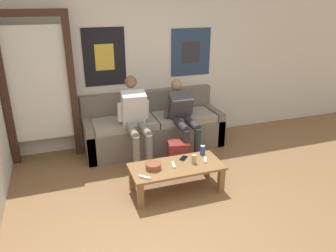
# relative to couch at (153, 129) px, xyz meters

# --- Properties ---
(ground_plane) EXTENTS (18.00, 18.00, 0.00)m
(ground_plane) POSITION_rel_couch_xyz_m (-0.27, -2.10, -0.31)
(ground_plane) COLOR brown
(wall_back) EXTENTS (10.00, 0.07, 2.55)m
(wall_back) POSITION_rel_couch_xyz_m (-0.27, 0.37, 0.97)
(wall_back) COLOR silver
(wall_back) RESTS_ON ground_plane
(door_frame) EXTENTS (1.00, 0.10, 2.15)m
(door_frame) POSITION_rel_couch_xyz_m (-1.63, 0.15, 0.89)
(door_frame) COLOR #382319
(door_frame) RESTS_ON ground_plane
(couch) EXTENTS (2.18, 0.74, 0.87)m
(couch) POSITION_rel_couch_xyz_m (0.00, 0.00, 0.00)
(couch) COLOR #70665B
(couch) RESTS_ON ground_plane
(coffee_table) EXTENTS (1.15, 0.53, 0.35)m
(coffee_table) POSITION_rel_couch_xyz_m (-0.11, -1.34, -0.02)
(coffee_table) COLOR olive
(coffee_table) RESTS_ON ground_plane
(person_seated_adult) EXTENTS (0.47, 0.86, 1.24)m
(person_seated_adult) POSITION_rel_couch_xyz_m (-0.38, -0.38, 0.38)
(person_seated_adult) COLOR gray
(person_seated_adult) RESTS_ON ground_plane
(person_seated_teen) EXTENTS (0.47, 0.93, 1.12)m
(person_seated_teen) POSITION_rel_couch_xyz_m (0.35, -0.38, 0.32)
(person_seated_teen) COLOR #2D2D33
(person_seated_teen) RESTS_ON ground_plane
(backpack) EXTENTS (0.34, 0.35, 0.37)m
(backpack) POSITION_rel_couch_xyz_m (0.14, -0.75, -0.13)
(backpack) COLOR maroon
(backpack) RESTS_ON ground_plane
(ceramic_bowl) EXTENTS (0.19, 0.19, 0.07)m
(ceramic_bowl) POSITION_rel_couch_xyz_m (-0.40, -1.32, 0.08)
(ceramic_bowl) COLOR brown
(ceramic_bowl) RESTS_ON coffee_table
(pillar_candle) EXTENTS (0.06, 0.06, 0.12)m
(pillar_candle) POSITION_rel_couch_xyz_m (0.12, -1.35, 0.09)
(pillar_candle) COLOR tan
(pillar_candle) RESTS_ON coffee_table
(drink_can_blue) EXTENTS (0.07, 0.07, 0.12)m
(drink_can_blue) POSITION_rel_couch_xyz_m (0.33, -1.16, 0.10)
(drink_can_blue) COLOR #28479E
(drink_can_blue) RESTS_ON coffee_table
(game_controller_near_left) EXTENTS (0.06, 0.15, 0.03)m
(game_controller_near_left) POSITION_rel_couch_xyz_m (-0.15, -1.34, 0.05)
(game_controller_near_left) COLOR white
(game_controller_near_left) RESTS_ON coffee_table
(game_controller_near_right) EXTENTS (0.09, 0.14, 0.03)m
(game_controller_near_right) POSITION_rel_couch_xyz_m (0.28, -1.34, 0.05)
(game_controller_near_right) COLOR white
(game_controller_near_right) RESTS_ON coffee_table
(game_controller_far_center) EXTENTS (0.13, 0.12, 0.03)m
(game_controller_far_center) POSITION_rel_couch_xyz_m (-0.56, -1.51, 0.05)
(game_controller_far_center) COLOR white
(game_controller_far_center) RESTS_ON coffee_table
(cell_phone) EXTENTS (0.14, 0.14, 0.01)m
(cell_phone) POSITION_rel_couch_xyz_m (0.04, -1.19, 0.05)
(cell_phone) COLOR black
(cell_phone) RESTS_ON coffee_table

